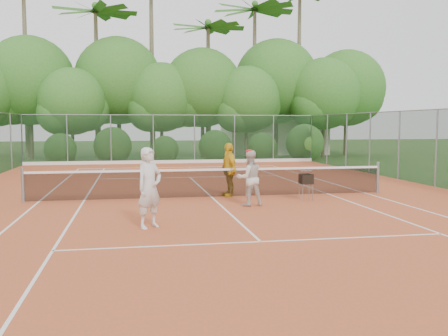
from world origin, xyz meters
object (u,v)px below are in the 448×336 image
Objects in this scene: ball_hopper at (306,180)px; player_center_grp at (249,178)px; player_yellow at (229,170)px; player_white at (149,188)px.

player_center_grp is at bearing -176.56° from ball_hopper.
ball_hopper is at bearing 45.72° from player_yellow.
player_yellow is 2.12× the size of ball_hopper.
player_yellow is (2.81, 4.78, -0.04)m from player_white.
player_center_grp reaches higher than ball_hopper.
player_white is 6.05m from ball_hopper.
player_center_grp is 2.12m from ball_hopper.
player_center_grp is 0.94× the size of player_yellow.
player_center_grp is at bearing -5.69° from player_yellow.
player_yellow is at bearing 95.82° from player_center_grp.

